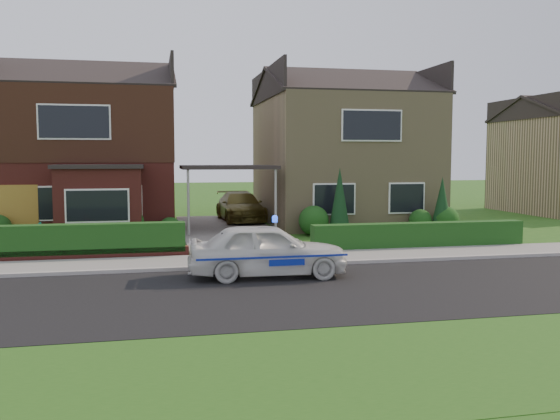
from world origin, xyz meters
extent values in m
plane|color=#204F15|center=(0.00, 0.00, 0.00)|extent=(120.00, 120.00, 0.00)
cube|color=black|center=(0.00, 0.00, 0.00)|extent=(60.00, 6.00, 0.02)
cube|color=#9E9993|center=(0.00, 3.05, 0.06)|extent=(60.00, 0.16, 0.12)
cube|color=slate|center=(0.00, 4.10, 0.05)|extent=(60.00, 2.00, 0.10)
cube|color=#204F15|center=(0.00, -5.00, 0.00)|extent=(60.00, 4.00, 0.01)
cube|color=#666059|center=(0.00, 11.00, 0.06)|extent=(3.80, 12.00, 0.12)
cube|color=maroon|center=(-5.80, 14.00, 2.90)|extent=(7.20, 8.00, 5.80)
cube|color=white|center=(-7.38, 9.98, 1.40)|extent=(1.80, 0.08, 1.30)
cube|color=white|center=(-4.22, 9.98, 1.40)|extent=(1.60, 0.08, 1.30)
cube|color=white|center=(-5.80, 9.98, 4.40)|extent=(2.60, 0.08, 1.30)
cube|color=black|center=(-5.80, 14.00, 4.35)|extent=(7.26, 8.06, 2.90)
cube|color=maroon|center=(-4.94, 9.30, 1.35)|extent=(3.00, 1.40, 2.70)
cube|color=black|center=(-4.94, 9.30, 2.77)|extent=(3.20, 1.60, 0.14)
cube|color=tan|center=(5.80, 14.00, 2.90)|extent=(7.20, 8.00, 5.80)
cube|color=white|center=(4.22, 9.98, 1.40)|extent=(1.80, 0.08, 1.30)
cube|color=white|center=(7.38, 9.98, 1.40)|extent=(1.60, 0.08, 1.30)
cube|color=white|center=(5.80, 9.98, 4.40)|extent=(2.60, 0.08, 1.30)
cube|color=black|center=(0.00, 11.00, 2.70)|extent=(3.80, 3.00, 0.14)
cylinder|color=gray|center=(-1.70, 9.60, 1.35)|extent=(0.10, 0.10, 2.70)
cylinder|color=gray|center=(1.70, 9.60, 1.35)|extent=(0.10, 0.10, 2.70)
cube|color=olive|center=(-8.25, 9.96, 1.05)|extent=(2.20, 0.10, 2.10)
cube|color=maroon|center=(-5.80, 5.30, 0.18)|extent=(7.70, 0.25, 0.36)
cube|color=#173912|center=(-5.80, 5.45, 0.00)|extent=(7.50, 0.55, 0.90)
cube|color=#173912|center=(5.80, 5.35, 0.00)|extent=(7.50, 0.55, 0.80)
sphere|color=#173912|center=(-4.00, 9.30, 0.66)|extent=(1.32, 1.32, 1.32)
sphere|color=#173912|center=(-2.40, 9.60, 0.42)|extent=(0.84, 0.84, 0.84)
sphere|color=#173912|center=(3.20, 9.40, 0.60)|extent=(1.20, 1.20, 1.20)
sphere|color=#173912|center=(7.80, 9.50, 0.48)|extent=(0.96, 0.96, 0.96)
sphere|color=#173912|center=(8.80, 9.20, 0.54)|extent=(1.08, 1.08, 1.08)
cone|color=black|center=(4.20, 9.20, 1.30)|extent=(0.90, 0.90, 2.60)
cone|color=black|center=(8.60, 9.20, 1.10)|extent=(0.90, 0.90, 2.20)
imported|color=silver|center=(-0.12, 1.80, 0.70)|extent=(1.86, 4.18, 1.40)
sphere|color=#193FF2|center=(0.09, 1.80, 1.48)|extent=(0.17, 0.17, 0.17)
cube|color=navy|center=(-0.12, 0.97, 0.64)|extent=(3.78, 0.01, 0.05)
cube|color=navy|center=(-0.12, 2.63, 0.64)|extent=(3.78, 0.01, 0.05)
ellipsoid|color=black|center=(-1.26, 1.70, 0.98)|extent=(0.22, 0.17, 0.21)
sphere|color=white|center=(-1.25, 1.64, 0.97)|extent=(0.11, 0.11, 0.11)
sphere|color=black|center=(-1.24, 1.68, 1.12)|extent=(0.13, 0.13, 0.13)
cone|color=black|center=(-1.29, 1.69, 1.18)|extent=(0.04, 0.04, 0.05)
cone|color=black|center=(-1.20, 1.69, 1.18)|extent=(0.04, 0.04, 0.05)
imported|color=brown|center=(1.00, 14.47, 0.79)|extent=(2.04, 4.66, 1.33)
imported|color=gray|center=(-6.89, 8.42, 0.43)|extent=(0.51, 0.41, 0.85)
imported|color=gray|center=(-6.58, 6.00, 0.33)|extent=(0.47, 0.47, 0.67)
imported|color=gray|center=(-5.57, 6.30, 0.43)|extent=(0.53, 0.53, 0.85)
camera|label=1|loc=(-2.95, -13.13, 3.11)|focal=38.00mm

